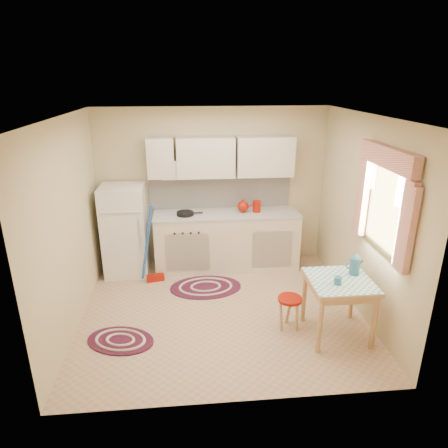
% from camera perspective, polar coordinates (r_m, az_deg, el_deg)
% --- Properties ---
extents(room_shell, '(3.64, 3.60, 2.52)m').
position_cam_1_polar(room_shell, '(5.00, 1.11, 5.06)').
color(room_shell, tan).
rests_on(room_shell, ground).
extents(fridge, '(0.65, 0.60, 1.40)m').
position_cam_1_polar(fridge, '(6.29, -13.93, -0.91)').
color(fridge, white).
rests_on(fridge, ground).
extents(broom, '(0.30, 0.18, 1.20)m').
position_cam_1_polar(broom, '(5.95, -10.06, -2.89)').
color(broom, '#1C55B3').
rests_on(broom, ground).
extents(base_cabinets, '(2.25, 0.60, 0.88)m').
position_cam_1_polar(base_cabinets, '(6.38, 0.38, -2.47)').
color(base_cabinets, beige).
rests_on(base_cabinets, ground).
extents(countertop, '(2.27, 0.62, 0.04)m').
position_cam_1_polar(countertop, '(6.22, 0.39, 1.44)').
color(countertop, '#AFADA6').
rests_on(countertop, base_cabinets).
extents(frying_pan, '(0.27, 0.27, 0.05)m').
position_cam_1_polar(frying_pan, '(6.13, -5.57, 1.49)').
color(frying_pan, black).
rests_on(frying_pan, countertop).
extents(red_kettle, '(0.20, 0.18, 0.19)m').
position_cam_1_polar(red_kettle, '(6.21, 2.73, 2.52)').
color(red_kettle, '#9B1205').
rests_on(red_kettle, countertop).
extents(red_canister, '(0.16, 0.16, 0.16)m').
position_cam_1_polar(red_canister, '(6.25, 4.69, 2.43)').
color(red_canister, '#9B1205').
rests_on(red_canister, countertop).
extents(table, '(0.72, 0.72, 0.72)m').
position_cam_1_polar(table, '(4.98, 15.88, -11.40)').
color(table, tan).
rests_on(table, ground).
extents(stool, '(0.35, 0.35, 0.42)m').
position_cam_1_polar(stool, '(5.04, 9.28, -12.42)').
color(stool, '#9B1205').
rests_on(stool, ground).
extents(coffee_pot, '(0.15, 0.13, 0.29)m').
position_cam_1_polar(coffee_pot, '(4.91, 18.22, -5.39)').
color(coffee_pot, '#28627C').
rests_on(coffee_pot, table).
extents(mug, '(0.10, 0.10, 0.10)m').
position_cam_1_polar(mug, '(4.67, 15.94, -7.82)').
color(mug, '#28627C').
rests_on(mug, table).
extents(rug_center, '(1.07, 0.74, 0.02)m').
position_cam_1_polar(rug_center, '(5.94, -2.64, -8.99)').
color(rug_center, maroon).
rests_on(rug_center, ground).
extents(rug_left, '(0.93, 0.75, 0.02)m').
position_cam_1_polar(rug_left, '(5.02, -14.57, -15.81)').
color(rug_left, maroon).
rests_on(rug_left, ground).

